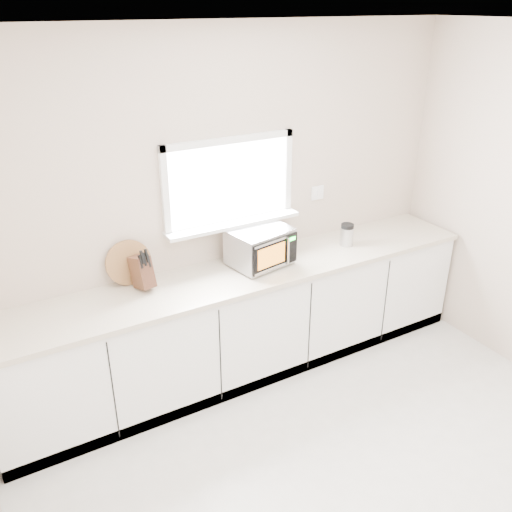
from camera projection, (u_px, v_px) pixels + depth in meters
back_wall at (229, 205)px, 4.24m from camera, size 4.00×0.17×2.70m
cabinets at (248, 323)px, 4.40m from camera, size 3.92×0.60×0.88m
countertop at (248, 273)px, 4.20m from camera, size 3.92×0.64×0.04m
microwave at (261, 246)px, 4.22m from camera, size 0.52×0.44×0.30m
knife_block at (142, 271)px, 3.87m from camera, size 0.15×0.24×0.32m
cutting_board at (129, 263)px, 3.93m from camera, size 0.34×0.08×0.34m
coffee_grinder at (347, 234)px, 4.58m from camera, size 0.13×0.13×0.19m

